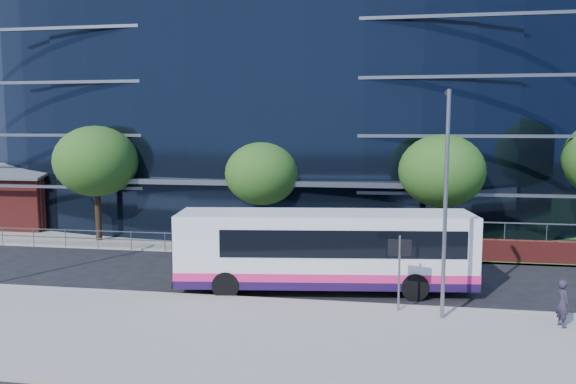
% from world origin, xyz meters
% --- Properties ---
extents(ground, '(200.00, 200.00, 0.00)m').
position_xyz_m(ground, '(0.00, 0.00, 0.00)').
color(ground, black).
rests_on(ground, ground).
extents(pavement_near, '(80.00, 8.00, 0.15)m').
position_xyz_m(pavement_near, '(0.00, -5.00, 0.07)').
color(pavement_near, gray).
rests_on(pavement_near, ground).
extents(kerb, '(80.00, 0.25, 0.16)m').
position_xyz_m(kerb, '(0.00, -1.00, 0.08)').
color(kerb, gray).
rests_on(kerb, ground).
extents(yellow_line_outer, '(80.00, 0.08, 0.01)m').
position_xyz_m(yellow_line_outer, '(0.00, -0.80, 0.01)').
color(yellow_line_outer, gold).
rests_on(yellow_line_outer, ground).
extents(yellow_line_inner, '(80.00, 0.08, 0.01)m').
position_xyz_m(yellow_line_inner, '(0.00, -0.65, 0.01)').
color(yellow_line_inner, gold).
rests_on(yellow_line_inner, ground).
extents(far_forecourt, '(50.00, 8.00, 0.10)m').
position_xyz_m(far_forecourt, '(-6.00, 11.00, 0.05)').
color(far_forecourt, gray).
rests_on(far_forecourt, ground).
extents(glass_office, '(44.00, 23.10, 16.00)m').
position_xyz_m(glass_office, '(-4.00, 20.85, 8.00)').
color(glass_office, black).
rests_on(glass_office, ground).
extents(brick_pavilion, '(8.60, 6.66, 4.40)m').
position_xyz_m(brick_pavilion, '(-22.00, 13.50, 1.94)').
color(brick_pavilion, maroon).
rests_on(brick_pavilion, ground).
extents(guard_railings, '(24.00, 0.05, 1.10)m').
position_xyz_m(guard_railings, '(-8.00, 7.00, 0.82)').
color(guard_railings, slate).
rests_on(guard_railings, ground).
extents(street_sign, '(0.85, 0.09, 2.80)m').
position_xyz_m(street_sign, '(4.50, -1.59, 2.15)').
color(street_sign, slate).
rests_on(street_sign, pavement_near).
extents(tree_far_a, '(4.95, 4.95, 6.98)m').
position_xyz_m(tree_far_a, '(-13.00, 9.00, 4.86)').
color(tree_far_a, black).
rests_on(tree_far_a, ground).
extents(tree_far_b, '(4.29, 4.29, 6.05)m').
position_xyz_m(tree_far_b, '(-3.00, 9.50, 4.21)').
color(tree_far_b, black).
rests_on(tree_far_b, ground).
extents(tree_far_c, '(4.62, 4.62, 6.51)m').
position_xyz_m(tree_far_c, '(7.00, 9.00, 4.54)').
color(tree_far_c, black).
rests_on(tree_far_c, ground).
extents(streetlight_east, '(0.15, 0.77, 8.00)m').
position_xyz_m(streetlight_east, '(6.00, -2.17, 4.44)').
color(streetlight_east, slate).
rests_on(streetlight_east, pavement_near).
extents(city_bus, '(12.56, 4.40, 3.33)m').
position_xyz_m(city_bus, '(1.60, 1.02, 1.77)').
color(city_bus, silver).
rests_on(city_bus, ground).
extents(pedestrian, '(0.53, 0.67, 1.62)m').
position_xyz_m(pedestrian, '(9.92, -2.41, 0.96)').
color(pedestrian, '#282132').
rests_on(pedestrian, pavement_near).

